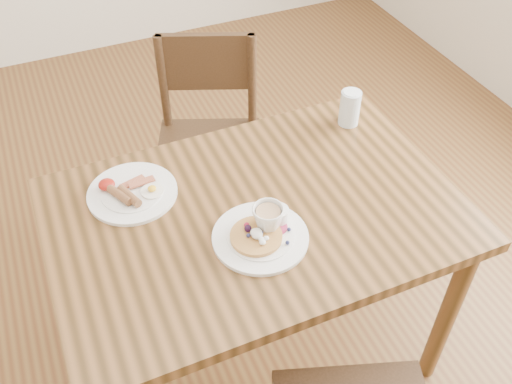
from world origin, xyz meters
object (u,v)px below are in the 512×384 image
(chair_far, at_px, (209,137))
(teacup_saucer, at_px, (268,221))
(water_glass, at_px, (350,108))
(breakfast_plate, at_px, (131,192))
(dining_table, at_px, (256,232))
(pancake_plate, at_px, (261,234))

(chair_far, bearing_deg, teacup_saucer, 105.18)
(teacup_saucer, xyz_separation_m, water_glass, (0.46, 0.35, 0.02))
(breakfast_plate, bearing_deg, water_glass, 3.99)
(water_glass, bearing_deg, chair_far, 130.44)
(dining_table, height_order, breakfast_plate, breakfast_plate)
(breakfast_plate, relative_size, water_glass, 2.17)
(breakfast_plate, distance_m, teacup_saucer, 0.44)
(chair_far, distance_m, breakfast_plate, 0.69)
(pancake_plate, relative_size, teacup_saucer, 1.93)
(chair_far, distance_m, pancake_plate, 0.85)
(pancake_plate, bearing_deg, water_glass, 36.88)
(dining_table, distance_m, chair_far, 0.72)
(dining_table, relative_size, teacup_saucer, 8.57)
(dining_table, distance_m, breakfast_plate, 0.40)
(pancake_plate, distance_m, water_glass, 0.61)
(teacup_saucer, bearing_deg, chair_far, 83.11)
(breakfast_plate, bearing_deg, chair_far, 49.87)
(dining_table, bearing_deg, water_glass, 29.48)
(dining_table, distance_m, teacup_saucer, 0.17)
(dining_table, bearing_deg, chair_far, 82.53)
(breakfast_plate, bearing_deg, pancake_plate, -47.21)
(dining_table, height_order, chair_far, chair_far)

